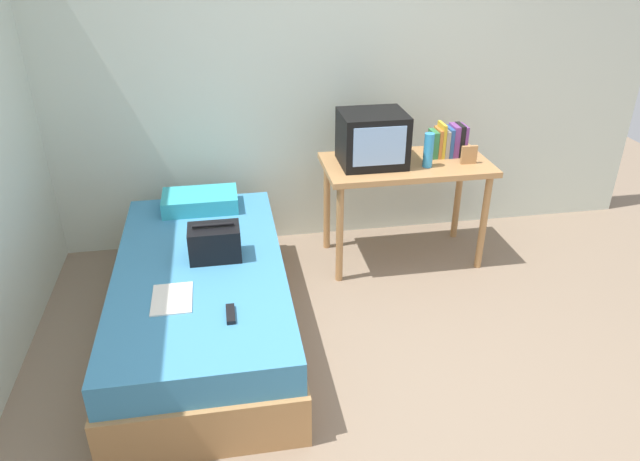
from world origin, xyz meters
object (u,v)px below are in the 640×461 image
object	(u,v)px
water_bottle	(428,150)
desk	(406,175)
handbag	(215,242)
picture_frame	(469,155)
magazine	(172,299)
pillow	(200,201)
book_row	(448,141)
tv	(372,139)
bed	(203,300)
remote_dark	(231,314)

from	to	relation	value
water_bottle	desk	bearing A→B (deg)	135.86
handbag	picture_frame	bearing A→B (deg)	16.45
magazine	water_bottle	bearing A→B (deg)	28.38
pillow	picture_frame	bearing A→B (deg)	-5.62
book_row	picture_frame	world-z (taller)	book_row
tv	picture_frame	world-z (taller)	tv
tv	book_row	size ratio (longest dim) A/B	1.75
pillow	bed	bearing A→B (deg)	-90.54
tv	remote_dark	bearing A→B (deg)	-129.80
water_bottle	remote_dark	world-z (taller)	water_bottle
magazine	tv	bearing A→B (deg)	37.96
book_row	remote_dark	bearing A→B (deg)	-140.99
handbag	magazine	distance (m)	0.48
bed	remote_dark	bearing A→B (deg)	-73.25
bed	water_bottle	world-z (taller)	water_bottle
remote_dark	pillow	bearing A→B (deg)	96.74
handbag	water_bottle	bearing A→B (deg)	19.37
picture_frame	handbag	bearing A→B (deg)	-163.55
tv	remote_dark	size ratio (longest dim) A/B	2.82
water_bottle	book_row	bearing A→B (deg)	41.18
desk	handbag	bearing A→B (deg)	-155.25
desk	water_bottle	xyz separation A→B (m)	(0.11, -0.11, 0.22)
desk	remote_dark	distance (m)	1.79
desk	handbag	size ratio (longest dim) A/B	3.87
bed	water_bottle	size ratio (longest dim) A/B	8.47
desk	remote_dark	world-z (taller)	desk
water_bottle	handbag	distance (m)	1.58
handbag	tv	bearing A→B (deg)	30.15
bed	book_row	world-z (taller)	book_row
bed	tv	size ratio (longest dim) A/B	4.55
desk	handbag	xyz separation A→B (m)	(-1.35, -0.62, -0.08)
picture_frame	magazine	bearing A→B (deg)	-155.19
book_row	handbag	world-z (taller)	book_row
water_bottle	book_row	size ratio (longest dim) A/B	0.94
handbag	desk	bearing A→B (deg)	24.75
pillow	magazine	bearing A→B (deg)	-97.46
desk	remote_dark	size ratio (longest dim) A/B	7.44
picture_frame	remote_dark	distance (m)	2.06
tv	magazine	xyz separation A→B (m)	(-1.33, -1.04, -0.45)
tv	picture_frame	xyz separation A→B (m)	(0.66, -0.12, -0.12)
tv	desk	bearing A→B (deg)	-3.79
picture_frame	desk	bearing A→B (deg)	166.01
water_bottle	picture_frame	distance (m)	0.30
handbag	magazine	world-z (taller)	handbag
book_row	pillow	size ratio (longest dim) A/B	0.49
magazine	desk	bearing A→B (deg)	32.89
magazine	remote_dark	bearing A→B (deg)	-34.03
magazine	handbag	bearing A→B (deg)	59.63
magazine	picture_frame	bearing A→B (deg)	24.81
bed	picture_frame	size ratio (longest dim) A/B	15.52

